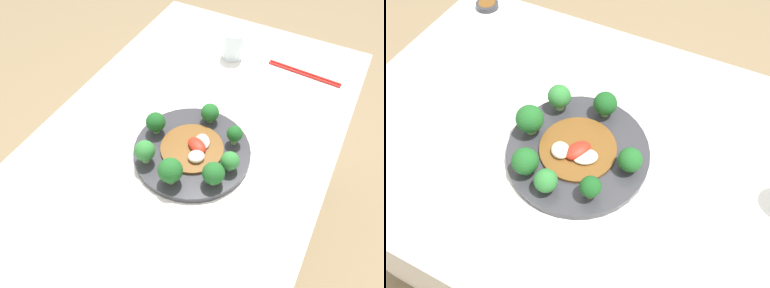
# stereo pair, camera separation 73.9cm
# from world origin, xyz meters

# --- Properties ---
(ground_plane) EXTENTS (8.00, 8.00, 0.00)m
(ground_plane) POSITION_xyz_m (0.00, 0.00, 0.00)
(ground_plane) COLOR #7F6B4C
(table) EXTENTS (1.20, 0.75, 0.70)m
(table) POSITION_xyz_m (0.00, 0.00, 0.35)
(table) COLOR silver
(table) RESTS_ON ground_plane
(plate) EXTENTS (0.30, 0.30, 0.02)m
(plate) POSITION_xyz_m (-0.04, -0.04, 0.71)
(plate) COLOR #333338
(plate) RESTS_ON table
(broccoli_west) EXTENTS (0.06, 0.06, 0.07)m
(broccoli_west) POSITION_xyz_m (-0.15, -0.04, 0.76)
(broccoli_west) COLOR #7AAD5B
(broccoli_west) RESTS_ON plate
(broccoli_southeast) EXTENTS (0.04, 0.04, 0.06)m
(broccoli_southeast) POSITION_xyz_m (0.02, -0.12, 0.76)
(broccoli_southeast) COLOR #70A356
(broccoli_southeast) RESTS_ON plate
(broccoli_east) EXTENTS (0.05, 0.05, 0.06)m
(broccoli_east) POSITION_xyz_m (0.07, -0.04, 0.75)
(broccoli_east) COLOR #7AAD5B
(broccoli_east) RESTS_ON plate
(broccoli_north) EXTENTS (0.05, 0.05, 0.06)m
(broccoli_north) POSITION_xyz_m (-0.03, 0.07, 0.76)
(broccoli_north) COLOR #7AAD5B
(broccoli_north) RESTS_ON plate
(broccoli_northwest) EXTENTS (0.05, 0.05, 0.06)m
(broccoli_northwest) POSITION_xyz_m (-0.13, 0.04, 0.76)
(broccoli_northwest) COLOR #89B76B
(broccoli_northwest) RESTS_ON plate
(broccoli_southwest) EXTENTS (0.05, 0.05, 0.06)m
(broccoli_southwest) POSITION_xyz_m (-0.11, -0.13, 0.76)
(broccoli_southwest) COLOR #89B76B
(broccoli_southwest) RESTS_ON plate
(broccoli_south) EXTENTS (0.05, 0.05, 0.05)m
(broccoli_south) POSITION_xyz_m (-0.06, -0.15, 0.75)
(broccoli_south) COLOR #89B76B
(broccoli_south) RESTS_ON plate
(stirfry_center) EXTENTS (0.16, 0.16, 0.03)m
(stirfry_center) POSITION_xyz_m (-0.04, -0.04, 0.73)
(stirfry_center) COLOR brown
(stirfry_center) RESTS_ON plate
(drinking_glass) EXTENTS (0.07, 0.07, 0.09)m
(drinking_glass) POSITION_xyz_m (0.38, 0.03, 0.75)
(drinking_glass) COLOR silver
(drinking_glass) RESTS_ON table
(chopsticks) EXTENTS (0.03, 0.23, 0.01)m
(chopsticks) POSITION_xyz_m (0.40, -0.20, 0.71)
(chopsticks) COLOR red
(chopsticks) RESTS_ON table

